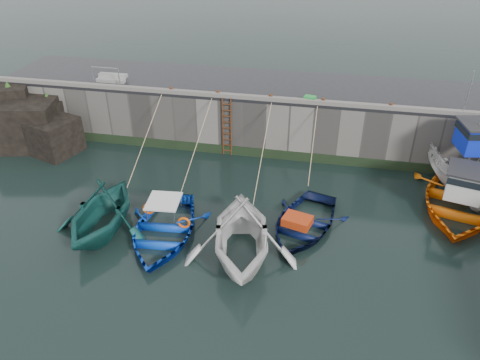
% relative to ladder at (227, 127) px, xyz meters
% --- Properties ---
extents(ground, '(120.00, 120.00, 0.00)m').
position_rel_ladder_xyz_m(ground, '(2.00, -9.91, -1.59)').
color(ground, black).
rests_on(ground, ground).
extents(quay_back, '(30.00, 5.00, 3.00)m').
position_rel_ladder_xyz_m(quay_back, '(2.00, 2.59, -0.09)').
color(quay_back, slate).
rests_on(quay_back, ground).
extents(road_back, '(30.00, 5.00, 0.16)m').
position_rel_ladder_xyz_m(road_back, '(2.00, 2.59, 1.49)').
color(road_back, black).
rests_on(road_back, quay_back).
extents(kerb_back, '(30.00, 0.30, 0.20)m').
position_rel_ladder_xyz_m(kerb_back, '(2.00, 0.24, 1.67)').
color(kerb_back, slate).
rests_on(kerb_back, road_back).
extents(algae_back, '(30.00, 0.08, 0.50)m').
position_rel_ladder_xyz_m(algae_back, '(2.00, 0.05, -1.34)').
color(algae_back, black).
rests_on(algae_back, ground).
extents(rock_outcrop, '(5.85, 4.24, 3.41)m').
position_rel_ladder_xyz_m(rock_outcrop, '(-10.92, -0.80, -0.33)').
color(rock_outcrop, black).
rests_on(rock_outcrop, ground).
extents(ladder, '(0.51, 0.08, 3.20)m').
position_rel_ladder_xyz_m(ladder, '(0.00, 0.00, 0.00)').
color(ladder, '#3F1E0F').
rests_on(ladder, ground).
extents(boat_near_white, '(4.18, 4.83, 2.52)m').
position_rel_ladder_xyz_m(boat_near_white, '(-3.58, -7.47, -1.59)').
color(boat_near_white, '#17514B').
rests_on(boat_near_white, ground).
extents(boat_near_white_rope, '(0.04, 5.69, 3.10)m').
position_rel_ladder_xyz_m(boat_near_white_rope, '(-3.58, -2.44, -1.59)').
color(boat_near_white_rope, tan).
rests_on(boat_near_white_rope, ground).
extents(boat_near_blue, '(4.11, 5.44, 1.06)m').
position_rel_ladder_xyz_m(boat_near_blue, '(-1.05, -7.33, -1.59)').
color(boat_near_blue, blue).
rests_on(boat_near_blue, ground).
extents(boat_near_blue_rope, '(0.04, 5.56, 3.10)m').
position_rel_ladder_xyz_m(boat_near_blue_rope, '(-1.05, -2.37, -1.59)').
color(boat_near_blue_rope, tan).
rests_on(boat_near_blue_rope, ground).
extents(boat_near_blacktrim, '(5.53, 6.10, 2.79)m').
position_rel_ladder_xyz_m(boat_near_blacktrim, '(2.33, -7.96, -1.59)').
color(boat_near_blacktrim, silver).
rests_on(boat_near_blacktrim, ground).
extents(boat_near_blacktrim_rope, '(0.04, 6.12, 3.10)m').
position_rel_ladder_xyz_m(boat_near_blacktrim_rope, '(2.33, -2.69, -1.59)').
color(boat_near_blacktrim_rope, tan).
rests_on(boat_near_blacktrim_rope, ground).
extents(boat_near_navy, '(4.51, 5.44, 0.97)m').
position_rel_ladder_xyz_m(boat_near_navy, '(4.53, -5.66, -1.59)').
color(boat_near_navy, '#09123A').
rests_on(boat_near_navy, ground).
extents(boat_near_navy_rope, '(0.04, 4.16, 3.10)m').
position_rel_ladder_xyz_m(boat_near_navy_rope, '(4.53, -1.54, -1.59)').
color(boat_near_navy_rope, tan).
rests_on(boat_near_navy_rope, ground).
extents(boat_far_white, '(3.66, 7.03, 5.58)m').
position_rel_ladder_xyz_m(boat_far_white, '(11.51, -0.89, -0.50)').
color(boat_far_white, white).
rests_on(boat_far_white, ground).
extents(boat_far_orange, '(6.08, 7.40, 4.34)m').
position_rel_ladder_xyz_m(boat_far_orange, '(11.18, -2.85, -1.16)').
color(boat_far_orange, orange).
rests_on(boat_far_orange, ground).
extents(fish_crate, '(0.64, 0.52, 0.28)m').
position_rel_ladder_xyz_m(fish_crate, '(4.14, 0.50, 1.71)').
color(fish_crate, green).
rests_on(fish_crate, road_back).
extents(railing, '(1.60, 1.05, 1.00)m').
position_rel_ladder_xyz_m(railing, '(-6.75, 1.33, 1.77)').
color(railing, '#A5A8AD').
rests_on(railing, road_back).
extents(bollard_a, '(0.18, 0.18, 0.28)m').
position_rel_ladder_xyz_m(bollard_a, '(-3.00, 0.34, 1.71)').
color(bollard_a, '#3F1E0F').
rests_on(bollard_a, road_back).
extents(bollard_b, '(0.18, 0.18, 0.28)m').
position_rel_ladder_xyz_m(bollard_b, '(-0.50, 0.34, 1.71)').
color(bollard_b, '#3F1E0F').
rests_on(bollard_b, road_back).
extents(bollard_c, '(0.18, 0.18, 0.28)m').
position_rel_ladder_xyz_m(bollard_c, '(2.20, 0.34, 1.71)').
color(bollard_c, '#3F1E0F').
rests_on(bollard_c, road_back).
extents(bollard_d, '(0.18, 0.18, 0.28)m').
position_rel_ladder_xyz_m(bollard_d, '(4.80, 0.34, 1.71)').
color(bollard_d, '#3F1E0F').
rests_on(bollard_d, road_back).
extents(bollard_e, '(0.18, 0.18, 0.28)m').
position_rel_ladder_xyz_m(bollard_e, '(8.00, 0.34, 1.71)').
color(bollard_e, '#3F1E0F').
rests_on(bollard_e, road_back).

